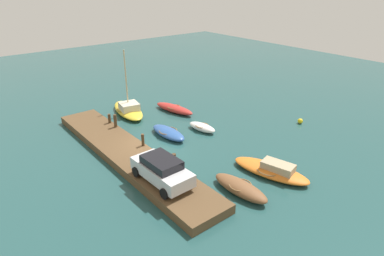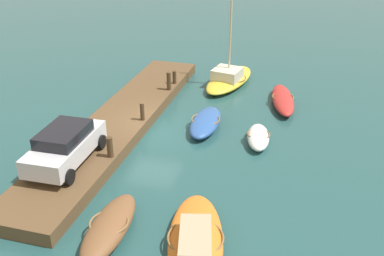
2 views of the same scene
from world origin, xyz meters
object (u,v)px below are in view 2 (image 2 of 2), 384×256
(rowboat_blue, at_px, (206,122))
(mooring_post_mid_west, at_px, (169,81))
(sailboat_yellow, at_px, (229,78))
(dinghy_white, at_px, (258,137))
(mooring_post_mid_east, at_px, (142,112))
(mooring_post_west, at_px, (174,77))
(rowboat_red, at_px, (283,100))
(rowboat_brown, at_px, (109,227))
(mooring_post_east, at_px, (110,147))
(parked_car, at_px, (65,145))
(motorboat_orange, at_px, (196,241))

(rowboat_blue, xyz_separation_m, mooring_post_mid_west, (-3.13, -2.99, 0.78))
(rowboat_blue, distance_m, sailboat_yellow, 6.35)
(dinghy_white, distance_m, mooring_post_mid_east, 5.87)
(sailboat_yellow, relative_size, mooring_post_mid_east, 6.52)
(dinghy_white, relative_size, mooring_post_west, 3.56)
(rowboat_red, relative_size, mooring_post_west, 5.87)
(mooring_post_west, bearing_deg, rowboat_brown, 7.87)
(rowboat_blue, bearing_deg, mooring_post_west, -146.22)
(sailboat_yellow, bearing_deg, rowboat_blue, 11.46)
(dinghy_white, relative_size, mooring_post_east, 3.00)
(sailboat_yellow, xyz_separation_m, mooring_post_mid_east, (7.45, -2.92, 0.60))
(dinghy_white, xyz_separation_m, parked_car, (4.97, -7.38, 1.10))
(dinghy_white, xyz_separation_m, sailboat_yellow, (-7.21, -2.90, 0.13))
(motorboat_orange, xyz_separation_m, dinghy_white, (-8.02, 0.95, -0.06))
(rowboat_red, distance_m, rowboat_brown, 13.85)
(mooring_post_mid_east, bearing_deg, dinghy_white, 92.38)
(mooring_post_west, bearing_deg, rowboat_blue, 35.46)
(mooring_post_west, bearing_deg, rowboat_red, 88.41)
(rowboat_red, xyz_separation_m, mooring_post_east, (8.93, -6.52, 0.71))
(rowboat_red, xyz_separation_m, motorboat_orange, (12.90, -1.64, 0.03))
(rowboat_brown, bearing_deg, rowboat_blue, 169.91)
(mooring_post_mid_west, relative_size, mooring_post_east, 1.14)
(rowboat_red, height_order, sailboat_yellow, sailboat_yellow)
(rowboat_red, xyz_separation_m, mooring_post_mid_east, (5.12, -6.52, 0.71))
(motorboat_orange, relative_size, parked_car, 1.29)
(rowboat_blue, distance_m, mooring_post_mid_west, 4.40)
(rowboat_brown, xyz_separation_m, mooring_post_mid_west, (-12.15, -1.83, 0.74))
(mooring_post_east, distance_m, parked_car, 1.85)
(motorboat_orange, xyz_separation_m, parked_car, (-3.06, -6.43, 1.04))
(rowboat_blue, relative_size, mooring_post_east, 4.06)
(mooring_post_east, bearing_deg, mooring_post_west, 180.00)
(mooring_post_mid_west, relative_size, mooring_post_mid_east, 1.16)
(mooring_post_east, bearing_deg, motorboat_orange, 50.79)
(motorboat_orange, bearing_deg, dinghy_white, 159.42)
(rowboat_red, height_order, motorboat_orange, motorboat_orange)
(rowboat_red, distance_m, mooring_post_mid_west, 6.63)
(rowboat_blue, relative_size, mooring_post_west, 4.82)
(dinghy_white, height_order, parked_car, parked_car)
(rowboat_red, relative_size, motorboat_orange, 0.84)
(rowboat_blue, bearing_deg, mooring_post_mid_west, -138.01)
(mooring_post_east, bearing_deg, rowboat_red, 143.84)
(mooring_post_west, xyz_separation_m, mooring_post_mid_east, (5.31, 0.00, 0.07))
(sailboat_yellow, distance_m, mooring_post_west, 3.67)
(motorboat_orange, height_order, rowboat_brown, motorboat_orange)
(sailboat_yellow, distance_m, mooring_post_mid_west, 4.40)
(dinghy_white, distance_m, sailboat_yellow, 7.77)
(rowboat_blue, bearing_deg, mooring_post_east, -33.02)
(rowboat_blue, bearing_deg, sailboat_yellow, 178.92)
(rowboat_brown, distance_m, mooring_post_mid_east, 8.14)
(mooring_post_west, distance_m, mooring_post_east, 9.11)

